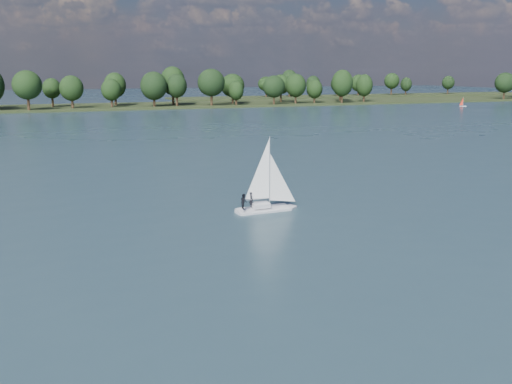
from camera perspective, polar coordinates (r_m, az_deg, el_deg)
ground at (r=121.14m, az=-14.79°, el=4.91°), size 700.00×700.00×0.00m
far_shore at (r=232.39m, az=-18.00°, el=7.96°), size 660.00×40.00×1.50m
far_shore_back at (r=329.15m, az=10.80°, el=9.37°), size 220.00×30.00×1.40m
sailboat at (r=58.26m, az=0.79°, el=0.20°), size 6.22×2.00×8.10m
dinghy_orange at (r=248.24m, az=19.99°, el=8.28°), size 2.73×1.99×4.07m
treeline at (r=227.76m, az=-22.13°, el=9.65°), size 562.94×74.20×17.93m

